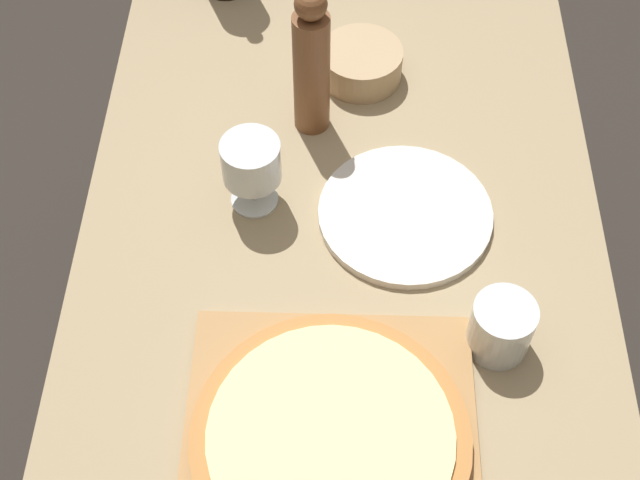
% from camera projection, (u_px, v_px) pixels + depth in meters
% --- Properties ---
extents(ground_plane, '(12.00, 12.00, 0.00)m').
position_uv_depth(ground_plane, '(334.00, 447.00, 1.90)').
color(ground_plane, '#2D2823').
extents(dining_table, '(0.77, 1.44, 0.75)m').
position_uv_depth(dining_table, '(340.00, 285.00, 1.38)').
color(dining_table, '#9E8966').
rests_on(dining_table, ground_plane).
extents(cutting_board, '(0.37, 0.37, 0.02)m').
position_uv_depth(cutting_board, '(330.00, 445.00, 1.10)').
color(cutting_board, '#A87A47').
rests_on(cutting_board, dining_table).
extents(pizza, '(0.35, 0.35, 0.02)m').
position_uv_depth(pizza, '(331.00, 438.00, 1.09)').
color(pizza, '#BC7A3D').
rests_on(pizza, cutting_board).
extents(pepper_mill, '(0.06, 0.06, 0.26)m').
position_uv_depth(pepper_mill, '(311.00, 65.00, 1.33)').
color(pepper_mill, brown).
rests_on(pepper_mill, dining_table).
extents(wine_glass, '(0.09, 0.09, 0.12)m').
position_uv_depth(wine_glass, '(251.00, 163.00, 1.27)').
color(wine_glass, silver).
rests_on(wine_glass, dining_table).
extents(small_bowl, '(0.14, 0.14, 0.06)m').
position_uv_depth(small_bowl, '(361.00, 63.00, 1.47)').
color(small_bowl, tan).
rests_on(small_bowl, dining_table).
extents(drinking_tumbler, '(0.08, 0.08, 0.09)m').
position_uv_depth(drinking_tumbler, '(501.00, 327.00, 1.16)').
color(drinking_tumbler, silver).
rests_on(drinking_tumbler, dining_table).
extents(dinner_plate, '(0.26, 0.26, 0.01)m').
position_uv_depth(dinner_plate, '(405.00, 214.00, 1.32)').
color(dinner_plate, silver).
rests_on(dinner_plate, dining_table).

